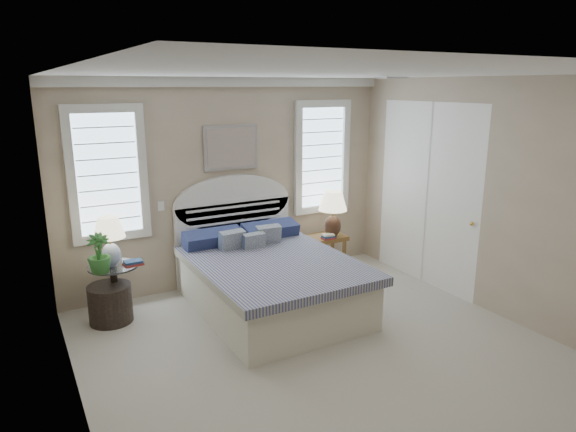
# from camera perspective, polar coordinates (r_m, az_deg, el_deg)

# --- Properties ---
(floor) EXTENTS (4.50, 5.00, 0.01)m
(floor) POSITION_cam_1_polar(r_m,az_deg,el_deg) (5.19, 5.31, -15.80)
(floor) COLOR #B5AD9B
(floor) RESTS_ON ground
(ceiling) EXTENTS (4.50, 5.00, 0.01)m
(ceiling) POSITION_cam_1_polar(r_m,az_deg,el_deg) (4.49, 6.13, 15.50)
(ceiling) COLOR white
(ceiling) RESTS_ON wall_back
(wall_back) EXTENTS (4.50, 0.02, 2.70)m
(wall_back) POSITION_cam_1_polar(r_m,az_deg,el_deg) (6.81, -6.35, 3.67)
(wall_back) COLOR tan
(wall_back) RESTS_ON floor
(wall_left) EXTENTS (0.02, 5.00, 2.70)m
(wall_left) POSITION_cam_1_polar(r_m,az_deg,el_deg) (3.90, -22.78, -5.55)
(wall_left) COLOR tan
(wall_left) RESTS_ON floor
(wall_right) EXTENTS (0.02, 5.00, 2.70)m
(wall_right) POSITION_cam_1_polar(r_m,az_deg,el_deg) (6.20, 23.08, 1.53)
(wall_right) COLOR tan
(wall_right) RESTS_ON floor
(crown_molding) EXTENTS (4.50, 0.08, 0.12)m
(crown_molding) POSITION_cam_1_polar(r_m,az_deg,el_deg) (6.66, -6.53, 14.59)
(crown_molding) COLOR silver
(crown_molding) RESTS_ON wall_back
(hvac_vent) EXTENTS (0.30, 0.20, 0.02)m
(hvac_vent) POSITION_cam_1_polar(r_m,az_deg,el_deg) (5.86, 11.43, 14.83)
(hvac_vent) COLOR #B2B2B2
(hvac_vent) RESTS_ON ceiling
(switch_plate) EXTENTS (0.08, 0.01, 0.12)m
(switch_plate) POSITION_cam_1_polar(r_m,az_deg,el_deg) (6.54, -13.94, 1.09)
(switch_plate) COLOR silver
(switch_plate) RESTS_ON wall_back
(window_left) EXTENTS (0.90, 0.06, 1.60)m
(window_left) POSITION_cam_1_polar(r_m,az_deg,el_deg) (6.33, -19.42, 4.42)
(window_left) COLOR silver
(window_left) RESTS_ON wall_back
(window_right) EXTENTS (0.90, 0.06, 1.60)m
(window_right) POSITION_cam_1_polar(r_m,az_deg,el_deg) (7.40, 3.75, 6.54)
(window_right) COLOR silver
(window_right) RESTS_ON wall_back
(painting) EXTENTS (0.74, 0.04, 0.58)m
(painting) POSITION_cam_1_polar(r_m,az_deg,el_deg) (6.71, -6.33, 7.57)
(painting) COLOR silver
(painting) RESTS_ON wall_back
(closet_door) EXTENTS (0.02, 1.80, 2.40)m
(closet_door) POSITION_cam_1_polar(r_m,az_deg,el_deg) (6.99, 15.17, 2.28)
(closet_door) COLOR white
(closet_door) RESTS_ON floor
(bed) EXTENTS (1.72, 2.28, 1.47)m
(bed) POSITION_cam_1_polar(r_m,az_deg,el_deg) (6.16, -2.30, -6.75)
(bed) COLOR beige
(bed) RESTS_ON floor
(side_table_left) EXTENTS (0.56, 0.56, 0.63)m
(side_table_left) POSITION_cam_1_polar(r_m,az_deg,el_deg) (6.22, -18.69, -7.34)
(side_table_left) COLOR black
(side_table_left) RESTS_ON floor
(nightstand_right) EXTENTS (0.50, 0.40, 0.53)m
(nightstand_right) POSITION_cam_1_polar(r_m,az_deg,el_deg) (7.35, 4.33, -3.26)
(nightstand_right) COLOR brown
(nightstand_right) RESTS_ON floor
(floor_pot) EXTENTS (0.51, 0.51, 0.43)m
(floor_pot) POSITION_cam_1_polar(r_m,az_deg,el_deg) (6.18, -19.14, -9.18)
(floor_pot) COLOR black
(floor_pot) RESTS_ON floor
(lamp_left) EXTENTS (0.42, 0.42, 0.57)m
(lamp_left) POSITION_cam_1_polar(r_m,az_deg,el_deg) (6.03, -19.23, -2.10)
(lamp_left) COLOR white
(lamp_left) RESTS_ON side_table_left
(lamp_right) EXTENTS (0.43, 0.43, 0.65)m
(lamp_right) POSITION_cam_1_polar(r_m,az_deg,el_deg) (7.18, 4.99, 0.81)
(lamp_right) COLOR black
(lamp_right) RESTS_ON nightstand_right
(potted_plant) EXTENTS (0.25, 0.25, 0.44)m
(potted_plant) POSITION_cam_1_polar(r_m,az_deg,el_deg) (5.88, -20.28, -3.93)
(potted_plant) COLOR #357B31
(potted_plant) RESTS_ON side_table_left
(books_left) EXTENTS (0.22, 0.17, 0.06)m
(books_left) POSITION_cam_1_polar(r_m,az_deg,el_deg) (6.06, -16.82, -5.02)
(books_left) COLOR maroon
(books_left) RESTS_ON side_table_left
(books_right) EXTENTS (0.18, 0.13, 0.07)m
(books_right) POSITION_cam_1_polar(r_m,az_deg,el_deg) (7.14, 4.48, -2.29)
(books_right) COLOR maroon
(books_right) RESTS_ON nightstand_right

